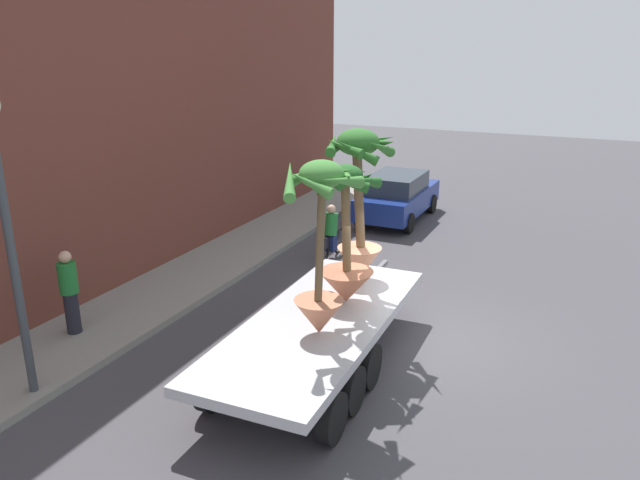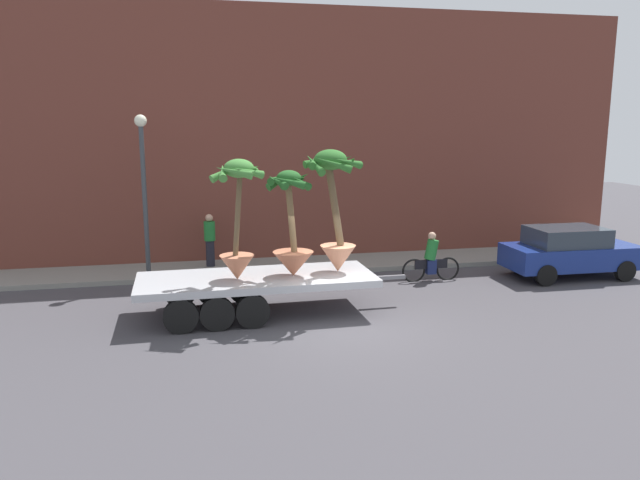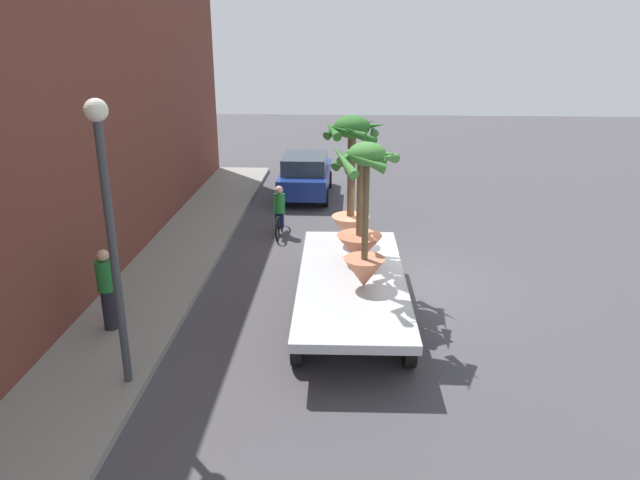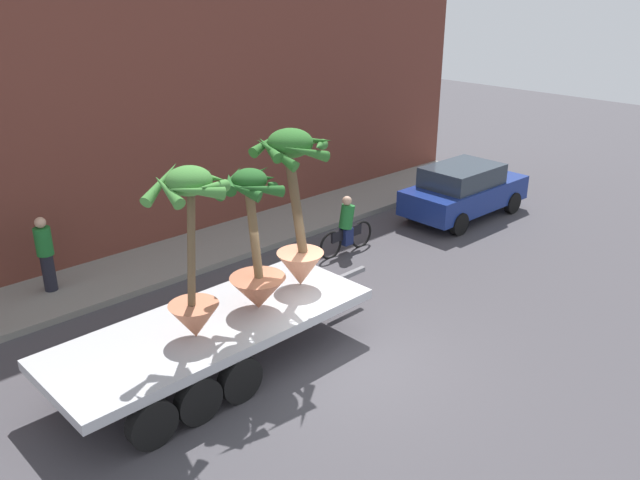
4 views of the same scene
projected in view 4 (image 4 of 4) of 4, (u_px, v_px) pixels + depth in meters
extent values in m
plane|color=#423F44|center=(349.00, 359.00, 12.01)|extent=(60.00, 60.00, 0.00)
cube|color=gray|center=(174.00, 259.00, 16.10)|extent=(24.00, 2.20, 0.15)
cube|color=brown|center=(122.00, 79.00, 15.66)|extent=(24.00, 1.20, 8.56)
cube|color=#B7BABF|center=(213.00, 326.00, 11.38)|extent=(5.92, 2.35, 0.18)
cylinder|color=black|center=(88.00, 368.00, 11.04)|extent=(0.80, 0.23, 0.80)
cylinder|color=black|center=(152.00, 424.00, 9.66)|extent=(0.80, 0.23, 0.80)
cylinder|color=black|center=(132.00, 350.00, 11.57)|extent=(0.80, 0.23, 0.80)
cylinder|color=black|center=(198.00, 400.00, 10.19)|extent=(0.80, 0.23, 0.80)
cylinder|color=black|center=(172.00, 333.00, 12.10)|extent=(0.80, 0.23, 0.80)
cylinder|color=black|center=(240.00, 379.00, 10.72)|extent=(0.80, 0.23, 0.80)
cube|color=slate|center=(348.00, 275.00, 13.65)|extent=(1.00, 0.12, 0.10)
cone|color=tan|center=(300.00, 269.00, 12.57)|extent=(0.91, 0.91, 0.68)
cylinder|color=brown|center=(295.00, 200.00, 11.97)|extent=(0.52, 0.18, 2.18)
ellipsoid|color=#2D6B28|center=(290.00, 143.00, 11.49)|extent=(0.82, 0.82, 0.51)
cone|color=#2D6B28|center=(314.00, 141.00, 11.80)|extent=(0.30, 1.08, 0.42)
cone|color=#2D6B28|center=(288.00, 141.00, 11.90)|extent=(0.82, 0.67, 0.47)
cone|color=#2D6B28|center=(268.00, 142.00, 11.72)|extent=(0.99, 0.49, 0.39)
cone|color=#2D6B28|center=(269.00, 148.00, 11.33)|extent=(0.42, 0.88, 0.38)
cone|color=#2D6B28|center=(276.00, 153.00, 11.17)|extent=(0.44, 0.92, 0.57)
cone|color=#2D6B28|center=(306.00, 152.00, 11.16)|extent=(0.98, 0.31, 0.49)
cone|color=#2D6B28|center=(320.00, 146.00, 11.45)|extent=(0.95, 0.85, 0.39)
cone|color=#B26647|center=(258.00, 293.00, 11.69)|extent=(1.02, 1.02, 0.62)
cylinder|color=brown|center=(254.00, 230.00, 11.20)|extent=(0.31, 0.16, 1.84)
ellipsoid|color=#235B23|center=(249.00, 180.00, 10.83)|extent=(0.60, 0.60, 0.38)
cone|color=#235B23|center=(262.00, 179.00, 11.07)|extent=(0.29, 0.67, 0.35)
cone|color=#235B23|center=(247.00, 178.00, 11.23)|extent=(0.82, 0.61, 0.53)
cone|color=#235B23|center=(230.00, 182.00, 11.02)|extent=(0.82, 0.48, 0.51)
cone|color=#235B23|center=(230.00, 183.00, 10.78)|extent=(0.54, 0.68, 0.30)
cone|color=#235B23|center=(240.00, 189.00, 10.53)|extent=(0.53, 0.75, 0.39)
cone|color=#235B23|center=(260.00, 189.00, 10.52)|extent=(0.87, 0.37, 0.40)
cone|color=#235B23|center=(271.00, 185.00, 10.84)|extent=(0.67, 0.65, 0.47)
cone|color=#C17251|center=(195.00, 321.00, 10.75)|extent=(0.84, 0.84, 0.61)
cylinder|color=brown|center=(191.00, 245.00, 10.27)|extent=(0.30, 0.13, 2.10)
ellipsoid|color=#428438|center=(189.00, 181.00, 9.91)|extent=(0.72, 0.72, 0.45)
cone|color=#428438|center=(211.00, 178.00, 10.15)|extent=(0.25, 0.81, 0.33)
cone|color=#428438|center=(189.00, 177.00, 10.26)|extent=(0.74, 0.57, 0.38)
cone|color=#428438|center=(161.00, 182.00, 10.10)|extent=(0.98, 0.62, 0.57)
cone|color=#428438|center=(167.00, 190.00, 9.71)|extent=(0.23, 0.78, 0.46)
cone|color=#428438|center=(196.00, 191.00, 9.55)|extent=(0.91, 0.49, 0.37)
cone|color=#428438|center=(212.00, 187.00, 9.80)|extent=(0.83, 0.55, 0.39)
torus|color=black|center=(361.00, 234.00, 16.91)|extent=(0.74, 0.07, 0.74)
torus|color=black|center=(331.00, 245.00, 16.21)|extent=(0.74, 0.07, 0.74)
cube|color=black|center=(346.00, 233.00, 16.49)|extent=(1.04, 0.07, 0.28)
cylinder|color=#1E702D|center=(347.00, 217.00, 16.32)|extent=(0.44, 0.34, 0.65)
sphere|color=tan|center=(347.00, 201.00, 16.16)|extent=(0.24, 0.24, 0.24)
cube|color=navy|center=(346.00, 236.00, 16.52)|extent=(0.28, 0.24, 0.44)
cube|color=navy|center=(465.00, 195.00, 18.92)|extent=(4.09, 1.75, 0.70)
cube|color=#2D3842|center=(462.00, 175.00, 18.56)|extent=(2.25, 1.56, 0.56)
cylinder|color=black|center=(467.00, 191.00, 20.43)|extent=(0.64, 0.21, 0.64)
cylinder|color=black|center=(512.00, 203.00, 19.33)|extent=(0.64, 0.21, 0.64)
cylinder|color=black|center=(413.00, 209.00, 18.78)|extent=(0.64, 0.21, 0.64)
cylinder|color=black|center=(459.00, 224.00, 17.67)|extent=(0.64, 0.21, 0.64)
cylinder|color=black|center=(49.00, 272.00, 14.18)|extent=(0.28, 0.28, 0.85)
cylinder|color=#1E702D|center=(43.00, 241.00, 13.90)|extent=(0.36, 0.36, 0.62)
sphere|color=tan|center=(40.00, 223.00, 13.74)|extent=(0.24, 0.24, 0.24)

